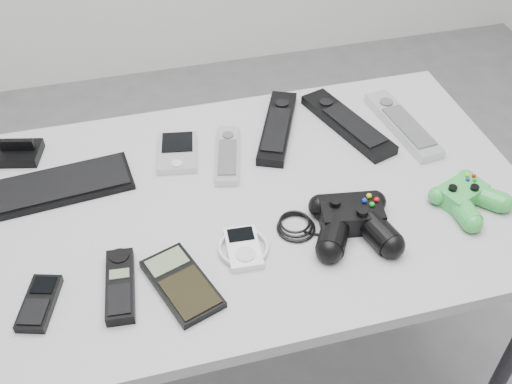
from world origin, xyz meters
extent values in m
cube|color=#AFAFB2|center=(-0.01, 0.10, 0.68)|extent=(1.03, 0.66, 0.03)
cylinder|color=black|center=(0.46, -0.19, 0.33)|extent=(0.03, 0.03, 0.66)
cylinder|color=black|center=(-0.48, 0.38, 0.33)|extent=(0.03, 0.03, 0.66)
cylinder|color=black|center=(0.46, 0.38, 0.33)|extent=(0.03, 0.03, 0.66)
cube|color=black|center=(-0.38, 0.22, 0.70)|extent=(0.27, 0.14, 0.02)
cube|color=black|center=(-0.47, 0.33, 0.71)|extent=(0.10, 0.09, 0.04)
cube|color=#B7B7BF|center=(-0.15, 0.26, 0.70)|extent=(0.10, 0.14, 0.02)
cube|color=#B7B7BF|center=(-0.05, 0.22, 0.70)|extent=(0.09, 0.19, 0.02)
cube|color=black|center=(0.07, 0.28, 0.70)|extent=(0.15, 0.25, 0.03)
cube|color=black|center=(0.22, 0.26, 0.70)|extent=(0.14, 0.27, 0.02)
cube|color=#B8B9BF|center=(0.34, 0.22, 0.70)|extent=(0.08, 0.25, 0.02)
cube|color=black|center=(-0.43, -0.07, 0.70)|extent=(0.08, 0.12, 0.02)
cube|color=black|center=(-0.30, -0.07, 0.70)|extent=(0.06, 0.15, 0.02)
cube|color=black|center=(-0.20, -0.09, 0.70)|extent=(0.13, 0.18, 0.02)
cube|color=white|center=(-0.08, -0.03, 0.70)|extent=(0.10, 0.10, 0.02)
camera|label=1|loc=(-0.24, -0.72, 1.49)|focal=42.00mm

